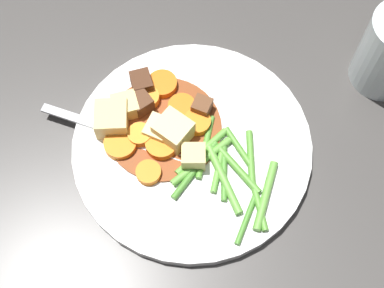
{
  "coord_description": "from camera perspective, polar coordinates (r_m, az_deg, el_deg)",
  "views": [
    {
      "loc": [
        -0.19,
        0.18,
        0.57
      ],
      "look_at": [
        0.0,
        0.0,
        0.01
      ],
      "focal_mm": 51.65,
      "sensor_mm": 36.0,
      "label": 1
    }
  ],
  "objects": [
    {
      "name": "potato_chunk_4",
      "position": [
        0.59,
        0.14,
        -1.35
      ],
      "size": [
        0.04,
        0.04,
        0.02
      ],
      "primitive_type": "cube",
      "rotation": [
        0.0,
        0.0,
        2.39
      ],
      "color": "#E5CC7A",
      "rests_on": "dinner_plate"
    },
    {
      "name": "carrot_slice_1",
      "position": [
        0.6,
        -3.18,
        -0.06
      ],
      "size": [
        0.05,
        0.05,
        0.01
      ],
      "primitive_type": "cylinder",
      "rotation": [
        0.0,
        0.0,
        2.68
      ],
      "color": "orange",
      "rests_on": "dinner_plate"
    },
    {
      "name": "dinner_plate",
      "position": [
        0.62,
        -0.0,
        -0.27
      ],
      "size": [
        0.27,
        0.27,
        0.01
      ],
      "primitive_type": "cylinder",
      "color": "white",
      "rests_on": "ground_plane"
    },
    {
      "name": "green_bean_8",
      "position": [
        0.58,
        7.09,
        -6.29
      ],
      "size": [
        0.05,
        0.03,
        0.01
      ],
      "primitive_type": "cylinder",
      "rotation": [
        0.0,
        1.57,
        5.72
      ],
      "color": "#599E38",
      "rests_on": "dinner_plate"
    },
    {
      "name": "green_bean_6",
      "position": [
        0.6,
        3.04,
        -2.2
      ],
      "size": [
        0.04,
        0.05,
        0.01
      ],
      "primitive_type": "cylinder",
      "rotation": [
        0.0,
        1.57,
        5.31
      ],
      "color": "#66AD42",
      "rests_on": "dinner_plate"
    },
    {
      "name": "green_bean_3",
      "position": [
        0.59,
        0.31,
        -2.69
      ],
      "size": [
        0.02,
        0.08,
        0.01
      ],
      "primitive_type": "cylinder",
      "rotation": [
        0.0,
        1.57,
        4.9
      ],
      "color": "#4C8E33",
      "rests_on": "dinner_plate"
    },
    {
      "name": "carrot_slice_0",
      "position": [
        0.64,
        -3.08,
        6.15
      ],
      "size": [
        0.04,
        0.04,
        0.01
      ],
      "primitive_type": "cylinder",
      "rotation": [
        0.0,
        0.0,
        4.98
      ],
      "color": "orange",
      "rests_on": "dinner_plate"
    },
    {
      "name": "green_bean_10",
      "position": [
        0.6,
        4.79,
        -2.62
      ],
      "size": [
        0.07,
        0.01,
        0.01
      ],
      "primitive_type": "cylinder",
      "rotation": [
        0.0,
        1.57,
        6.19
      ],
      "color": "#599E38",
      "rests_on": "dinner_plate"
    },
    {
      "name": "green_bean_2",
      "position": [
        0.6,
        6.08,
        -1.4
      ],
      "size": [
        0.05,
        0.05,
        0.01
      ],
      "primitive_type": "cylinder",
      "rotation": [
        0.0,
        1.57,
        5.53
      ],
      "color": "#599E38",
      "rests_on": "dinner_plate"
    },
    {
      "name": "potato_chunk_2",
      "position": [
        0.62,
        -6.89,
        3.86
      ],
      "size": [
        0.04,
        0.04,
        0.02
      ],
      "primitive_type": "cube",
      "rotation": [
        0.0,
        0.0,
        2.66
      ],
      "color": "#E5CC7A",
      "rests_on": "dinner_plate"
    },
    {
      "name": "green_bean_9",
      "position": [
        0.6,
        0.97,
        -1.8
      ],
      "size": [
        0.01,
        0.08,
        0.01
      ],
      "primitive_type": "cylinder",
      "rotation": [
        0.0,
        1.57,
        4.64
      ],
      "color": "#66AD42",
      "rests_on": "dinner_plate"
    },
    {
      "name": "carrot_slice_2",
      "position": [
        0.61,
        -7.41,
        -0.03
      ],
      "size": [
        0.05,
        0.05,
        0.01
      ],
      "primitive_type": "cylinder",
      "rotation": [
        0.0,
        0.0,
        5.64
      ],
      "color": "orange",
      "rests_on": "dinner_plate"
    },
    {
      "name": "green_bean_4",
      "position": [
        0.58,
        5.68,
        -7.61
      ],
      "size": [
        0.03,
        0.06,
        0.01
      ],
      "primitive_type": "cylinder",
      "rotation": [
        0.0,
        1.57,
        5.14
      ],
      "color": "#4C8E33",
      "rests_on": "dinner_plate"
    },
    {
      "name": "carrot_slice_7",
      "position": [
        0.63,
        -4.38,
        4.96
      ],
      "size": [
        0.04,
        0.04,
        0.01
      ],
      "primitive_type": "cylinder",
      "rotation": [
        0.0,
        0.0,
        0.94
      ],
      "color": "orange",
      "rests_on": "dinner_plate"
    },
    {
      "name": "carrot_slice_5",
      "position": [
        0.61,
        0.53,
        2.22
      ],
      "size": [
        0.04,
        0.04,
        0.01
      ],
      "primitive_type": "cylinder",
      "rotation": [
        0.0,
        0.0,
        0.9
      ],
      "color": "orange",
      "rests_on": "dinner_plate"
    },
    {
      "name": "meat_chunk_1",
      "position": [
        0.62,
        1.03,
        3.81
      ],
      "size": [
        0.03,
        0.03,
        0.02
      ],
      "primitive_type": "cube",
      "rotation": [
        0.0,
        0.0,
        1.98
      ],
      "color": "brown",
      "rests_on": "dinner_plate"
    },
    {
      "name": "green_bean_11",
      "position": [
        0.6,
        1.37,
        -0.3
      ],
      "size": [
        0.05,
        0.07,
        0.01
      ],
      "primitive_type": "cylinder",
      "rotation": [
        0.0,
        1.57,
        5.32
      ],
      "color": "#599E38",
      "rests_on": "dinner_plate"
    },
    {
      "name": "green_bean_1",
      "position": [
        0.61,
        4.87,
        -0.4
      ],
      "size": [
        0.05,
        0.02,
        0.01
      ],
      "primitive_type": "cylinder",
      "rotation": [
        0.0,
        1.57,
        6.04
      ],
      "color": "#599E38",
      "rests_on": "dinner_plate"
    },
    {
      "name": "green_bean_0",
      "position": [
        0.59,
        3.31,
        -3.69
      ],
      "size": [
        0.08,
        0.04,
        0.01
      ],
      "primitive_type": "cylinder",
      "rotation": [
        0.0,
        1.57,
        5.91
      ],
      "color": "#66AD42",
      "rests_on": "dinner_plate"
    },
    {
      "name": "potato_chunk_3",
      "position": [
        0.61,
        -3.53,
        1.52
      ],
      "size": [
        0.03,
        0.04,
        0.02
      ],
      "primitive_type": "cube",
      "rotation": [
        0.0,
        0.0,
        3.53
      ],
      "color": "#EAD68C",
      "rests_on": "dinner_plate"
    },
    {
      "name": "meat_chunk_0",
      "position": [
        0.62,
        -5.36,
        4.29
      ],
      "size": [
        0.03,
        0.02,
        0.02
      ],
      "primitive_type": "cube",
      "rotation": [
        0.0,
        0.0,
        6.15
      ],
      "color": "#56331E",
      "rests_on": "dinner_plate"
    },
    {
      "name": "ground_plane",
      "position": [
        0.62,
        -0.0,
        -0.54
      ],
      "size": [
        3.0,
        3.0,
        0.0
      ],
      "primitive_type": "plane",
      "color": "#423F3D"
    },
    {
      "name": "green_bean_7",
      "position": [
        0.59,
        3.22,
        -3.14
      ],
      "size": [
        0.05,
        0.05,
        0.01
      ],
      "primitive_type": "cylinder",
      "rotation": [
        0.0,
        1.57,
        5.49
      ],
      "color": "#4C8E33",
      "rests_on": "dinner_plate"
    },
    {
      "name": "green_bean_12",
      "position": [
        0.6,
        1.35,
        -0.51
      ],
      "size": [
        0.01,
        0.07,
        0.01
      ],
      "primitive_type": "cylinder",
      "rotation": [
        0.0,
        1.57,
        4.72
      ],
      "color": "#66AD42",
      "rests_on": "dinner_plate"
    },
    {
      "name": "stew_sauce",
      "position": [
        0.62,
        -2.95,
        1.7
      ],
      "size": [
        0.13,
        0.13,
        0.0
      ],
      "primitive_type": "cylinder",
      "color": "brown",
      "rests_on": "dinner_plate"
    },
    {
      "name": "potato_chunk_0",
      "position": [
        0.6,
        -1.93,
        1.32
      ],
      "size": [
        0.04,
        0.04,
        0.03
      ],
      "primitive_type": "cube",
      "rotation": [
        0.0,
        0.0,
        1.73
      ],
      "color": "#EAD68C",
      "rests_on": "dinner_plate"
    },
    {
      "name": "carrot_slice_6",
      "position": [
        0.61,
        -5.42,
        0.88
      ],
      "size": [
        0.03,
        0.03,
        0.01
      ],
      "primitive_type": "cylinder",
      "rotation": [
        0.0,
        0.0,
        4.47
      ],
      "color": "orange",
      "rests_on": "dinner_plate"
    },
    {
      "name": "carrot_slice_4",
      "position": [
        0.62,
        -1.06,
        3.81
      ],
      "size": [
        0.04,
        0.04,
        0.01
      ],
      "primitive_type": "cylinder",
      "rotation": [
        0.0,
        0.0,
        0.15
      ],
      "color": "orange",
      "rests_on": "dinner_plate"
    },
    {
      "name": "carrot_slice_3",
      "position": [
        0.59,
        -4.51,
        -2.96
      ],
      "size": [
        0.04,
        0.04,
        0.01
      ],
      "primitive_type": "cylinder",
      "rotation": [
        0.0,
        0.0,
        2.47
      ],
      "color": "orange",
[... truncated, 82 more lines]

